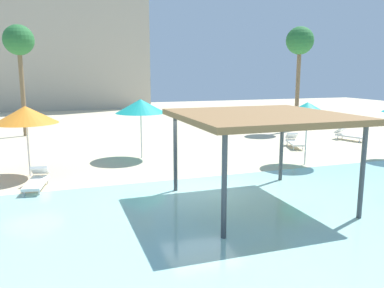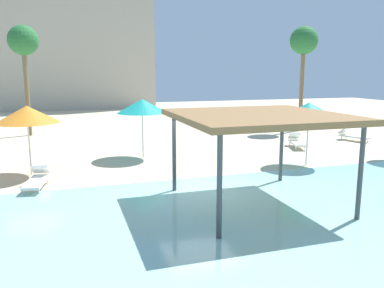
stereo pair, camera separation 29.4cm
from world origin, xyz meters
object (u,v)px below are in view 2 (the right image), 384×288
(shade_pavilion, at_px, (258,119))
(palm_tree_0, at_px, (23,43))
(beach_umbrella_teal_0, at_px, (309,110))
(lounge_chair_2, at_px, (37,179))
(beach_umbrella_teal_2, at_px, (142,106))
(lounge_chair_3, at_px, (352,135))
(palm_tree_1, at_px, (304,43))
(lounge_chair_1, at_px, (297,141))
(beach_umbrella_orange_4, at_px, (27,114))

(shade_pavilion, xyz_separation_m, palm_tree_0, (-7.93, 16.88, 3.17))
(beach_umbrella_teal_0, xyz_separation_m, lounge_chair_2, (-11.28, -0.07, -2.17))
(beach_umbrella_teal_2, height_order, lounge_chair_3, beach_umbrella_teal_2)
(beach_umbrella_teal_2, relative_size, palm_tree_1, 0.40)
(beach_umbrella_teal_0, bearing_deg, lounge_chair_1, 63.12)
(shade_pavilion, height_order, lounge_chair_1, shade_pavilion)
(beach_umbrella_teal_0, bearing_deg, shade_pavilion, -138.29)
(palm_tree_0, bearing_deg, beach_umbrella_teal_2, -56.99)
(beach_umbrella_teal_2, height_order, palm_tree_1, palm_tree_1)
(shade_pavilion, height_order, palm_tree_0, palm_tree_0)
(beach_umbrella_teal_2, bearing_deg, palm_tree_0, 123.01)
(beach_umbrella_teal_0, bearing_deg, beach_umbrella_orange_4, 170.46)
(shade_pavilion, distance_m, lounge_chair_1, 10.49)
(beach_umbrella_teal_0, height_order, lounge_chair_2, beach_umbrella_teal_0)
(lounge_chair_3, bearing_deg, palm_tree_0, -131.69)
(beach_umbrella_teal_0, xyz_separation_m, beach_umbrella_orange_4, (-11.64, 1.96, -0.03))
(shade_pavilion, bearing_deg, lounge_chair_3, 38.59)
(palm_tree_0, bearing_deg, beach_umbrella_teal_0, -45.65)
(lounge_chair_2, height_order, palm_tree_1, palm_tree_1)
(shade_pavilion, bearing_deg, beach_umbrella_orange_4, 139.44)
(beach_umbrella_orange_4, bearing_deg, beach_umbrella_teal_0, -9.54)
(beach_umbrella_orange_4, bearing_deg, palm_tree_1, 22.66)
(lounge_chair_2, bearing_deg, shade_pavilion, 68.48)
(beach_umbrella_orange_4, bearing_deg, lounge_chair_3, 8.49)
(shade_pavilion, distance_m, palm_tree_0, 18.91)
(beach_umbrella_orange_4, bearing_deg, lounge_chair_2, -80.00)
(beach_umbrella_orange_4, xyz_separation_m, palm_tree_1, (17.24, 7.20, 3.56))
(lounge_chair_1, distance_m, lounge_chair_3, 4.51)
(lounge_chair_3, bearing_deg, palm_tree_1, 171.16)
(beach_umbrella_orange_4, height_order, lounge_chair_2, beach_umbrella_orange_4)
(lounge_chair_2, relative_size, palm_tree_1, 0.27)
(beach_umbrella_orange_4, bearing_deg, beach_umbrella_teal_2, 20.63)
(beach_umbrella_orange_4, relative_size, lounge_chair_2, 1.43)
(lounge_chair_2, distance_m, palm_tree_0, 14.07)
(shade_pavilion, relative_size, beach_umbrella_teal_0, 1.74)
(beach_umbrella_teal_2, bearing_deg, lounge_chair_1, -0.19)
(lounge_chair_1, bearing_deg, beach_umbrella_teal_2, -71.14)
(palm_tree_0, relative_size, palm_tree_1, 0.98)
(palm_tree_0, xyz_separation_m, palm_tree_1, (18.11, -3.64, 0.14))
(beach_umbrella_orange_4, distance_m, lounge_chair_2, 2.97)
(beach_umbrella_teal_0, relative_size, palm_tree_1, 0.39)
(lounge_chair_1, bearing_deg, lounge_chair_3, 119.87)
(shade_pavilion, bearing_deg, lounge_chair_1, 50.46)
(beach_umbrella_orange_4, relative_size, palm_tree_1, 0.39)
(lounge_chair_1, bearing_deg, beach_umbrella_teal_0, -7.83)
(beach_umbrella_orange_4, distance_m, palm_tree_0, 11.40)
(lounge_chair_1, bearing_deg, beach_umbrella_orange_4, -63.23)
(lounge_chair_1, relative_size, palm_tree_1, 0.28)
(shade_pavilion, height_order, lounge_chair_3, shade_pavilion)
(beach_umbrella_teal_0, relative_size, lounge_chair_2, 1.43)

